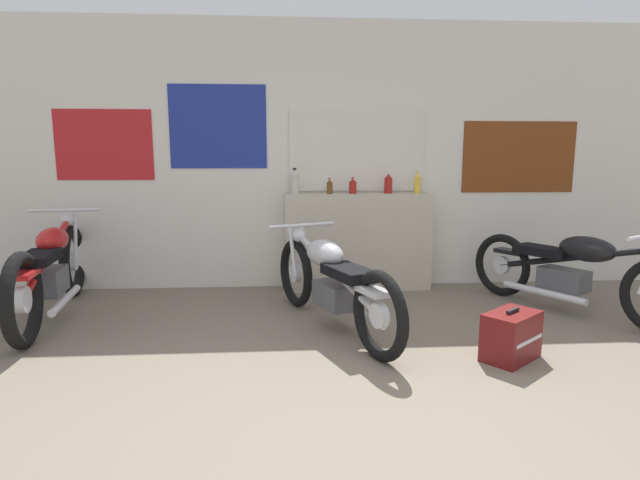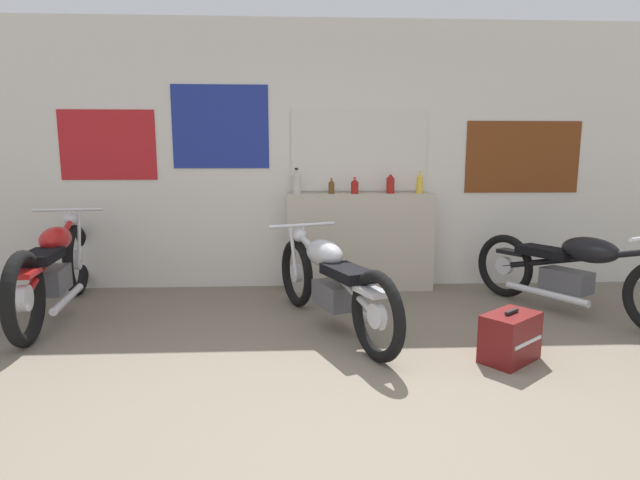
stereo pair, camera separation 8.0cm
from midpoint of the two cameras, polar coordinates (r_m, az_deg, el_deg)
name	(u,v)px [view 2 (the right image)]	position (r m, az deg, el deg)	size (l,w,h in m)	color
ground_plane	(358,453)	(2.58, 5.33, -23.10)	(24.00, 24.00, 0.00)	#706656
wall_back	(323,157)	(5.38, 0.80, 9.50)	(10.00, 0.07, 2.80)	silver
sill_counter	(360,242)	(5.31, 4.99, -0.19)	(1.54, 0.28, 1.02)	#B7AD99
bottle_leftmost	(296,182)	(5.16, -2.26, 6.59)	(0.09, 0.09, 0.27)	#B7B2A8
bottle_left_center	(331,187)	(5.19, 1.76, 6.09)	(0.06, 0.06, 0.16)	#5B3814
bottle_center	(355,186)	(5.21, 4.43, 6.12)	(0.08, 0.08, 0.17)	maroon
bottle_right_center	(390,184)	(5.30, 8.48, 6.36)	(0.08, 0.08, 0.22)	maroon
bottle_rightmost	(420,183)	(5.35, 11.75, 6.35)	(0.07, 0.07, 0.23)	gold
motorcycle_silver	(331,281)	(4.06, 1.82, -4.71)	(0.95, 1.95, 0.81)	black
motorcycle_red	(54,268)	(4.95, -27.70, -2.89)	(0.67, 2.16, 0.91)	black
motorcycle_black	(574,271)	(4.98, 27.48, -3.15)	(1.13, 1.85, 0.80)	black
hard_case_darkred	(510,337)	(3.75, 21.48, -10.29)	(0.48, 0.46, 0.36)	maroon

